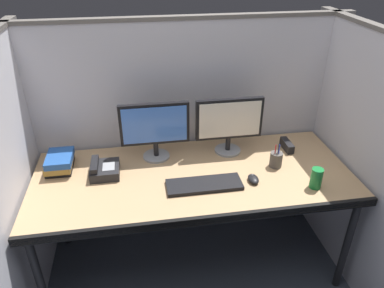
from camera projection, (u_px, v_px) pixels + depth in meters
cubicle_partition_rear at (183, 132)px, 2.53m from camera, size 2.21×0.06×1.57m
cubicle_partition_left at (12, 194)px, 1.92m from camera, size 0.06×1.41×1.57m
cubicle_partition_right at (357, 162)px, 2.20m from camera, size 0.06×1.41×1.57m
desk at (194, 182)px, 2.18m from camera, size 1.90×0.80×0.74m
monitor_left at (155, 127)px, 2.23m from camera, size 0.43×0.17×0.37m
monitor_right at (229, 122)px, 2.29m from camera, size 0.43×0.17×0.37m
keyboard_main at (204, 185)px, 2.06m from camera, size 0.43×0.15×0.02m
computer_mouse at (253, 179)px, 2.10m from camera, size 0.06×0.10×0.04m
pen_cup at (276, 159)px, 2.22m from camera, size 0.08×0.08×0.16m
red_stapler at (287, 145)px, 2.42m from camera, size 0.04×0.15×0.06m
desk_phone at (104, 169)px, 2.15m from camera, size 0.17×0.19×0.09m
soda_can at (316, 178)px, 2.03m from camera, size 0.07×0.07×0.12m
book_stack at (60, 162)px, 2.19m from camera, size 0.16×0.23×0.10m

